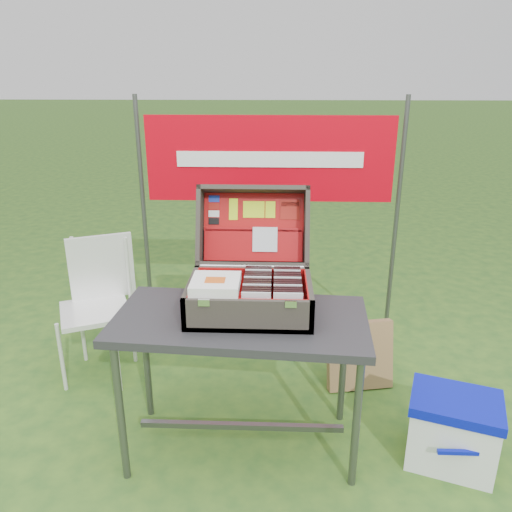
{
  "coord_description": "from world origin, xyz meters",
  "views": [
    {
      "loc": [
        0.04,
        -2.15,
        1.8
      ],
      "look_at": [
        -0.05,
        0.1,
        0.99
      ],
      "focal_mm": 35.0,
      "sensor_mm": 36.0,
      "label": 1
    }
  ],
  "objects_px": {
    "table": "(241,384)",
    "cooler": "(452,430)",
    "chair": "(95,313)",
    "cardboard_box": "(360,355)",
    "suitcase": "(250,257)"
  },
  "relations": [
    {
      "from": "table",
      "to": "cooler",
      "type": "relative_size",
      "value": 2.86
    },
    {
      "from": "table",
      "to": "suitcase",
      "type": "xyz_separation_m",
      "value": [
        0.04,
        0.11,
        0.63
      ]
    },
    {
      "from": "suitcase",
      "to": "chair",
      "type": "height_order",
      "value": "suitcase"
    },
    {
      "from": "cooler",
      "to": "cardboard_box",
      "type": "xyz_separation_m",
      "value": [
        -0.35,
        0.63,
        0.03
      ]
    },
    {
      "from": "table",
      "to": "cooler",
      "type": "distance_m",
      "value": 1.05
    },
    {
      "from": "table",
      "to": "cardboard_box",
      "type": "height_order",
      "value": "table"
    },
    {
      "from": "table",
      "to": "chair",
      "type": "bearing_deg",
      "value": 150.81
    },
    {
      "from": "cardboard_box",
      "to": "suitcase",
      "type": "bearing_deg",
      "value": -155.35
    },
    {
      "from": "cooler",
      "to": "cardboard_box",
      "type": "distance_m",
      "value": 0.73
    },
    {
      "from": "cooler",
      "to": "suitcase",
      "type": "bearing_deg",
      "value": -171.08
    },
    {
      "from": "suitcase",
      "to": "cooler",
      "type": "height_order",
      "value": "suitcase"
    },
    {
      "from": "chair",
      "to": "cardboard_box",
      "type": "distance_m",
      "value": 1.64
    },
    {
      "from": "suitcase",
      "to": "chair",
      "type": "relative_size",
      "value": 0.66
    },
    {
      "from": "chair",
      "to": "cardboard_box",
      "type": "height_order",
      "value": "chair"
    },
    {
      "from": "cardboard_box",
      "to": "chair",
      "type": "bearing_deg",
      "value": 167.29
    }
  ]
}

